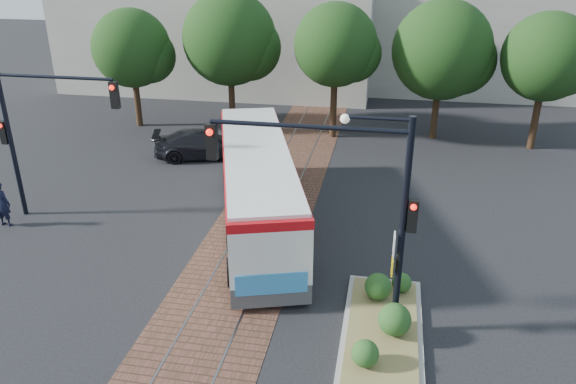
# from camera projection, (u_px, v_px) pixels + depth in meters

# --- Properties ---
(ground) EXTENTS (120.00, 120.00, 0.00)m
(ground) POSITION_uv_depth(u_px,v_px,m) (226.00, 295.00, 17.32)
(ground) COLOR black
(ground) RESTS_ON ground
(trackbed) EXTENTS (3.60, 40.00, 0.02)m
(trackbed) POSITION_uv_depth(u_px,v_px,m) (256.00, 234.00, 20.91)
(trackbed) COLOR brown
(trackbed) RESTS_ON ground
(tree_row) EXTENTS (26.40, 5.60, 7.67)m
(tree_row) POSITION_uv_depth(u_px,v_px,m) (331.00, 47.00, 29.88)
(tree_row) COLOR #382314
(tree_row) RESTS_ON ground
(warehouses) EXTENTS (40.00, 13.00, 8.00)m
(warehouses) POSITION_uv_depth(u_px,v_px,m) (326.00, 33.00, 41.66)
(warehouses) COLOR #ADA899
(warehouses) RESTS_ON ground
(city_bus) EXTENTS (5.75, 11.63, 3.07)m
(city_bus) POSITION_uv_depth(u_px,v_px,m) (257.00, 183.00, 21.03)
(city_bus) COLOR #444446
(city_bus) RESTS_ON ground
(traffic_island) EXTENTS (2.20, 5.20, 1.13)m
(traffic_island) POSITION_uv_depth(u_px,v_px,m) (384.00, 322.00, 15.57)
(traffic_island) COLOR gray
(traffic_island) RESTS_ON ground
(signal_pole_main) EXTENTS (5.49, 0.46, 6.00)m
(signal_pole_main) POSITION_uv_depth(u_px,v_px,m) (356.00, 192.00, 14.25)
(signal_pole_main) COLOR black
(signal_pole_main) RESTS_ON ground
(signal_pole_left) EXTENTS (4.99, 0.34, 6.00)m
(signal_pole_left) POSITION_uv_depth(u_px,v_px,m) (34.00, 123.00, 20.74)
(signal_pole_left) COLOR black
(signal_pole_left) RESTS_ON ground
(officer) EXTENTS (0.67, 0.46, 1.80)m
(officer) POSITION_uv_depth(u_px,v_px,m) (2.00, 204.00, 21.24)
(officer) COLOR black
(officer) RESTS_ON ground
(parked_car) EXTENTS (5.15, 3.28, 1.39)m
(parked_car) POSITION_uv_depth(u_px,v_px,m) (202.00, 144.00, 28.15)
(parked_car) COLOR black
(parked_car) RESTS_ON ground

